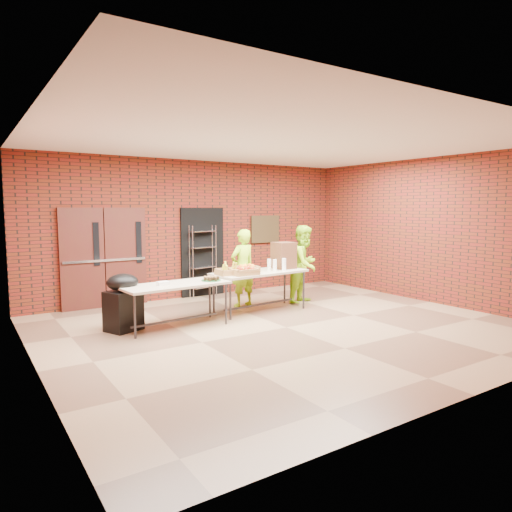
{
  "coord_description": "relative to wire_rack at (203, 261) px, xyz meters",
  "views": [
    {
      "loc": [
        -4.75,
        -6.26,
        2.09
      ],
      "look_at": [
        0.27,
        1.4,
        1.13
      ],
      "focal_mm": 32.0,
      "sensor_mm": 36.0,
      "label": 1
    }
  ],
  "objects": [
    {
      "name": "coffee_dispenser",
      "position": [
        0.96,
        -1.88,
        0.25
      ],
      "size": [
        0.42,
        0.38,
        0.56
      ],
      "primitive_type": "cube",
      "color": "#57321E",
      "rests_on": "table_right"
    },
    {
      "name": "cup_stack_mid",
      "position": [
        0.77,
        -2.15,
        0.1
      ],
      "size": [
        0.08,
        0.08,
        0.25
      ],
      "primitive_type": "cylinder",
      "color": "white",
      "rests_on": "table_right"
    },
    {
      "name": "table_left",
      "position": [
        -1.66,
        -2.23,
        -0.14
      ],
      "size": [
        1.94,
        0.94,
        0.77
      ],
      "rotation": [
        0.0,
        0.0,
        0.09
      ],
      "color": "#B9A88D",
      "rests_on": "room"
    },
    {
      "name": "napkin_box",
      "position": [
        -1.89,
        -2.25,
        -0.04
      ],
      "size": [
        0.19,
        0.13,
        0.06
      ],
      "primitive_type": "cube",
      "color": "white",
      "rests_on": "table_left"
    },
    {
      "name": "dark_doorway",
      "position": [
        0.06,
        0.14,
        0.2
      ],
      "size": [
        1.1,
        0.06,
        2.1
      ],
      "primitive_type": "cube",
      "color": "black",
      "rests_on": "room"
    },
    {
      "name": "cup_stack_front",
      "position": [
        0.58,
        -2.09,
        0.09
      ],
      "size": [
        0.08,
        0.08,
        0.23
      ],
      "primitive_type": "cylinder",
      "color": "white",
      "rests_on": "table_right"
    },
    {
      "name": "room",
      "position": [
        -0.04,
        -3.32,
        0.75
      ],
      "size": [
        8.08,
        7.08,
        3.28
      ],
      "color": "brown",
      "rests_on": "ground"
    },
    {
      "name": "covered_grill",
      "position": [
        -2.49,
        -1.94,
        -0.35
      ],
      "size": [
        0.67,
        0.62,
        0.98
      ],
      "rotation": [
        0.0,
        0.0,
        0.39
      ],
      "color": "black",
      "rests_on": "room"
    },
    {
      "name": "table_right",
      "position": [
        0.29,
        -1.97,
        -0.1
      ],
      "size": [
        2.05,
        1.01,
        0.81
      ],
      "rotation": [
        0.0,
        0.0,
        0.09
      ],
      "color": "#B9A88D",
      "rests_on": "room"
    },
    {
      "name": "double_doors",
      "position": [
        -2.23,
        0.12,
        0.21
      ],
      "size": [
        1.78,
        0.12,
        2.1
      ],
      "color": "#3F1412",
      "rests_on": "room"
    },
    {
      "name": "basket_apples",
      "position": [
        -0.22,
        -2.2,
        0.04
      ],
      "size": [
        0.5,
        0.39,
        0.15
      ],
      "color": "#B07C47",
      "rests_on": "table_right"
    },
    {
      "name": "basket_bananas",
      "position": [
        -0.45,
        -2.03,
        0.03
      ],
      "size": [
        0.47,
        0.37,
        0.15
      ],
      "color": "#B07C47",
      "rests_on": "table_right"
    },
    {
      "name": "volunteer_man",
      "position": [
        1.59,
        -1.81,
        0.01
      ],
      "size": [
        1.02,
        0.93,
        1.71
      ],
      "primitive_type": "imported",
      "rotation": [
        0.0,
        0.0,
        0.41
      ],
      "color": "#9DDD18",
      "rests_on": "room"
    },
    {
      "name": "volunteer_woman",
      "position": [
        0.25,
        -1.38,
        -0.02
      ],
      "size": [
        0.65,
        0.48,
        1.64
      ],
      "primitive_type": "imported",
      "rotation": [
        0.0,
        0.0,
        3.29
      ],
      "color": "#9DDD18",
      "rests_on": "room"
    },
    {
      "name": "muffin_tray",
      "position": [
        -0.98,
        -2.28,
        -0.03
      ],
      "size": [
        0.35,
        0.35,
        0.09
      ],
      "color": "#155125",
      "rests_on": "table_left"
    },
    {
      "name": "cup_stack_back",
      "position": [
        0.51,
        -1.99,
        0.09
      ],
      "size": [
        0.08,
        0.08,
        0.24
      ],
      "primitive_type": "cylinder",
      "color": "white",
      "rests_on": "table_right"
    },
    {
      "name": "bronze_plaque",
      "position": [
        1.86,
        0.13,
        0.7
      ],
      "size": [
        0.85,
        0.04,
        0.7
      ],
      "primitive_type": "cube",
      "color": "#392C17",
      "rests_on": "room"
    },
    {
      "name": "basket_oranges",
      "position": [
        0.01,
        -1.89,
        0.03
      ],
      "size": [
        0.47,
        0.37,
        0.15
      ],
      "color": "#B07C47",
      "rests_on": "table_right"
    },
    {
      "name": "wire_rack",
      "position": [
        0.0,
        0.0,
        0.0
      ],
      "size": [
        0.65,
        0.34,
        1.69
      ],
      "primitive_type": null,
      "rotation": [
        0.0,
        0.0,
        0.23
      ],
      "color": "#AFB1B7",
      "rests_on": "room"
    }
  ]
}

